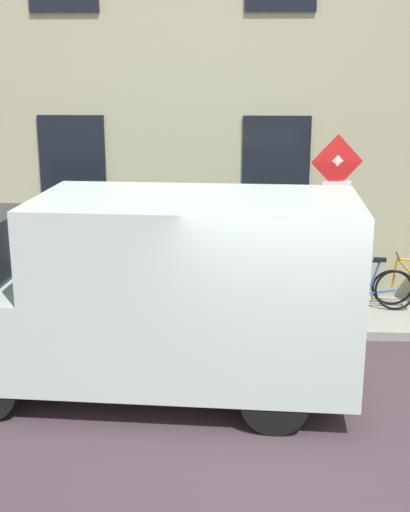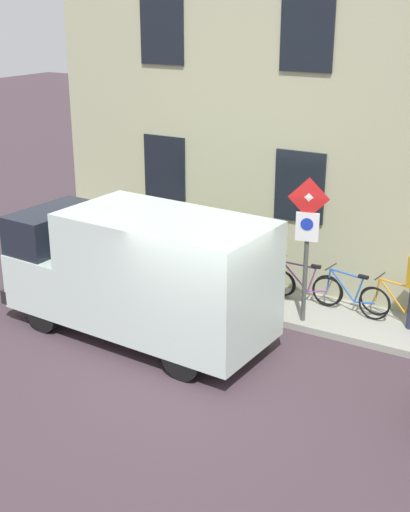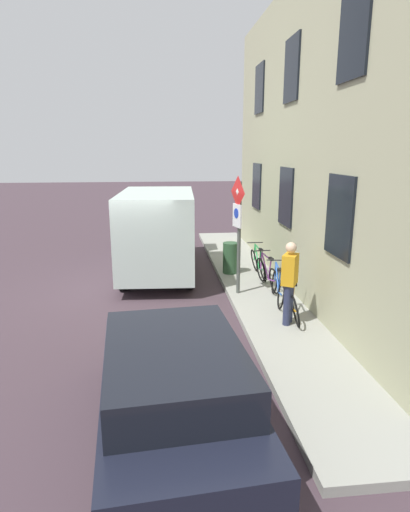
% 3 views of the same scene
% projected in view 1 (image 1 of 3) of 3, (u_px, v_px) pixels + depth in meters
% --- Properties ---
extents(ground_plane, '(80.00, 80.00, 0.00)m').
position_uv_depth(ground_plane, '(292.00, 429.00, 7.68)').
color(ground_plane, '#3F3038').
extents(sidewalk_slab, '(1.63, 14.25, 0.14)m').
position_uv_depth(sidewalk_slab, '(275.00, 316.00, 10.94)').
color(sidewalk_slab, gray).
rests_on(sidewalk_slab, ground_plane).
extents(building_facade, '(0.75, 12.25, 7.68)m').
position_uv_depth(building_facade, '(277.00, 75.00, 11.03)').
color(building_facade, '#A9A884').
rests_on(building_facade, ground_plane).
extents(sign_post_stacked, '(0.20, 0.55, 2.79)m').
position_uv_depth(sign_post_stacked, '(334.00, 206.00, 9.80)').
color(sign_post_stacked, '#474C47').
rests_on(sign_post_stacked, sidewalk_slab).
extents(delivery_van, '(2.28, 5.43, 2.50)m').
position_uv_depth(delivery_van, '(148.00, 290.00, 8.24)').
color(delivery_van, silver).
rests_on(delivery_van, ground_plane).
extents(bicycle_blue, '(0.47, 1.71, 0.89)m').
position_uv_depth(bicycle_blue, '(362.00, 286.00, 11.02)').
color(bicycle_blue, black).
rests_on(bicycle_blue, sidewalk_slab).
extents(bicycle_purple, '(0.46, 1.71, 0.89)m').
position_uv_depth(bicycle_purple, '(299.00, 285.00, 11.06)').
color(bicycle_purple, black).
rests_on(bicycle_purple, sidewalk_slab).
extents(bicycle_green, '(0.46, 1.71, 0.89)m').
position_uv_depth(bicycle_green, '(237.00, 284.00, 11.10)').
color(bicycle_green, black).
rests_on(bicycle_green, sidewalk_slab).
extents(litter_bin, '(0.44, 0.44, 0.90)m').
position_uv_depth(litter_bin, '(211.00, 294.00, 10.39)').
color(litter_bin, '#2D5133').
rests_on(litter_bin, sidewalk_slab).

